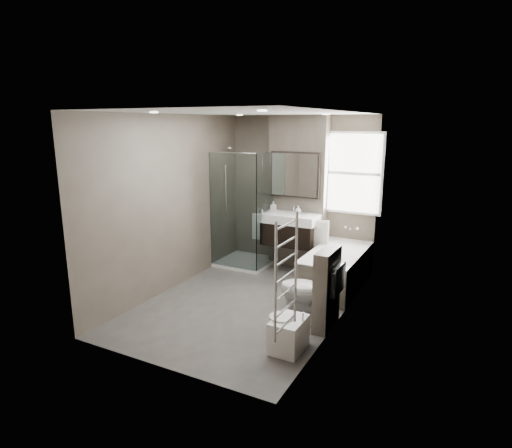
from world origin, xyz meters
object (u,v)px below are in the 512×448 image
Objects in this scene: bidet at (288,333)px; vanity at (290,229)px; bathtub at (336,267)px; toilet at (310,291)px.

vanity is at bearing 113.00° from bidet.
bathtub is 3.34× the size of bidet.
bathtub reaches higher than bidet.
vanity is 1.18× the size of toilet.
bidet is at bearing -87.51° from bathtub.
toilet is at bearing -59.01° from vanity.
vanity is 2.65m from bidet.
vanity reaches higher than bidet.
toilet is at bearing 93.30° from bidet.
bathtub is at bearing -178.43° from toilet.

